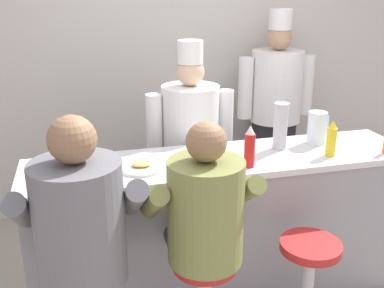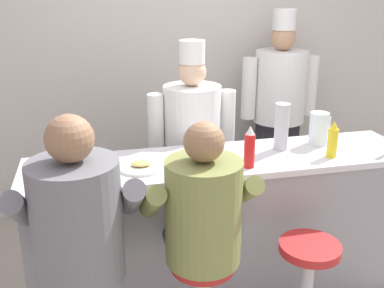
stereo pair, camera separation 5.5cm
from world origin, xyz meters
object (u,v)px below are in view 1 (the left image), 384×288
ketchup_bottle_red (250,148)px  cup_stack_steel (280,126)px  coffee_mug_white (97,175)px  cook_in_whites_far (275,103)px  cereal_bowl (89,163)px  napkin_dispenser_chrome (206,156)px  diner_seated_olive (204,218)px  diner_seated_grey (80,227)px  mustard_bottle_yellow (331,139)px  water_pitcher_clear (317,128)px  empty_stool_round (308,275)px  breakfast_plate (142,167)px  cook_in_whites_near (190,143)px

ketchup_bottle_red → cup_stack_steel: (0.31, 0.24, 0.04)m
coffee_mug_white → cook_in_whites_far: bearing=38.8°
cereal_bowl → coffee_mug_white: (0.04, -0.23, 0.02)m
coffee_mug_white → napkin_dispenser_chrome: (0.64, 0.09, 0.01)m
cereal_bowl → diner_seated_olive: size_ratio=0.12×
coffee_mug_white → diner_seated_grey: size_ratio=0.10×
mustard_bottle_yellow → water_pitcher_clear: 0.24m
diner_seated_olive → empty_stool_round: size_ratio=2.15×
ketchup_bottle_red → cook_in_whites_far: cook_in_whites_far is taller
breakfast_plate → coffee_mug_white: bearing=-153.9°
mustard_bottle_yellow → empty_stool_round: size_ratio=0.36×
cup_stack_steel → diner_seated_olive: (-0.68, -0.58, -0.27)m
ketchup_bottle_red → cereal_bowl: 0.96m
coffee_mug_white → cup_stack_steel: cup_stack_steel is taller
ketchup_bottle_red → napkin_dispenser_chrome: 0.27m
cereal_bowl → breakfast_plate: bearing=-18.2°
ketchup_bottle_red → diner_seated_grey: diner_seated_grey is taller
cereal_bowl → empty_stool_round: bearing=-26.7°
breakfast_plate → napkin_dispenser_chrome: 0.38m
ketchup_bottle_red → breakfast_plate: (-0.63, 0.12, -0.11)m
napkin_dispenser_chrome → water_pitcher_clear: bearing=13.0°
diner_seated_grey → cook_in_whites_near: (0.82, 1.06, -0.00)m
napkin_dispenser_chrome → cook_in_whites_far: bearing=50.7°
cereal_bowl → diner_seated_grey: bearing=-97.1°
water_pitcher_clear → diner_seated_olive: diner_seated_olive is taller
breakfast_plate → cup_stack_steel: cup_stack_steel is taller
water_pitcher_clear → cook_in_whites_far: 1.08m
ketchup_bottle_red → cook_in_whites_far: 1.56m
cereal_bowl → napkin_dispenser_chrome: 0.70m
cereal_bowl → diner_seated_grey: 0.57m
cereal_bowl → cook_in_whites_far: bearing=33.1°
mustard_bottle_yellow → breakfast_plate: mustard_bottle_yellow is taller
breakfast_plate → cook_in_whites_far: cook_in_whites_far is taller
cook_in_whites_near → cook_in_whites_far: size_ratio=0.91×
water_pitcher_clear → cup_stack_steel: bearing=-172.9°
diner_seated_olive → cook_in_whites_near: (0.20, 1.06, 0.03)m
mustard_bottle_yellow → empty_stool_round: bearing=-128.1°
water_pitcher_clear → napkin_dispenser_chrome: size_ratio=1.76×
coffee_mug_white → cup_stack_steel: 1.23m
mustard_bottle_yellow → cook_in_whites_far: cook_in_whites_far is taller
breakfast_plate → cook_in_whites_far: 1.86m
cook_in_whites_near → coffee_mug_white: bearing=-134.4°
breakfast_plate → cook_in_whites_far: size_ratio=0.15×
ketchup_bottle_red → empty_stool_round: bearing=-56.1°
cereal_bowl → coffee_mug_white: 0.23m
water_pitcher_clear → coffee_mug_white: bearing=-169.2°
breakfast_plate → cook_in_whites_near: cook_in_whites_near is taller
water_pitcher_clear → ketchup_bottle_red: bearing=-155.0°
cereal_bowl → coffee_mug_white: bearing=-80.6°
ketchup_bottle_red → napkin_dispenser_chrome: ketchup_bottle_red is taller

